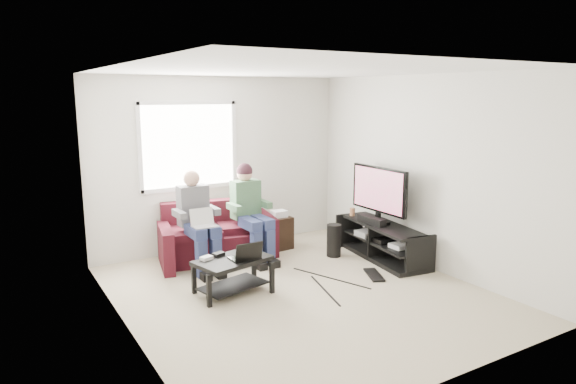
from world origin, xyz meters
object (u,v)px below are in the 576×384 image
at_px(tv_stand, 382,243).
at_px(end_table, 279,231).
at_px(subwoofer, 334,240).
at_px(sofa, 217,237).
at_px(tv, 379,191).
at_px(coffee_table, 233,268).

height_order(tv_stand, end_table, end_table).
xyz_separation_m(subwoofer, end_table, (-0.49, 0.76, 0.03)).
height_order(sofa, tv, tv).
relative_size(coffee_table, end_table, 1.62).
relative_size(sofa, end_table, 3.15).
bearing_deg(end_table, coffee_table, -136.98).
bearing_deg(sofa, subwoofer, -28.77).
xyz_separation_m(sofa, end_table, (1.00, -0.06, -0.03)).
bearing_deg(subwoofer, sofa, 151.23).
bearing_deg(subwoofer, tv, -35.24).
distance_m(coffee_table, subwoofer, 1.95).
xyz_separation_m(sofa, subwoofer, (1.49, -0.82, -0.06)).
height_order(coffee_table, end_table, end_table).
xyz_separation_m(sofa, coffee_table, (-0.39, -1.35, 0.01)).
relative_size(sofa, subwoofer, 3.94).
bearing_deg(coffee_table, sofa, 74.06).
height_order(coffee_table, tv, tv).
bearing_deg(sofa, tv, -30.51).
bearing_deg(tv_stand, coffee_table, -178.25).
bearing_deg(subwoofer, coffee_table, -164.07).
xyz_separation_m(coffee_table, tv, (2.38, 0.17, 0.66)).
distance_m(tv_stand, end_table, 1.58).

